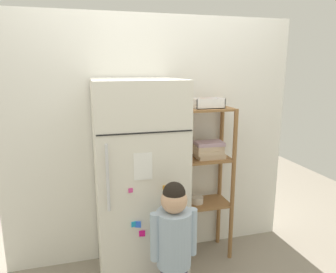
{
  "coord_description": "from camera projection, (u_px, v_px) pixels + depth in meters",
  "views": [
    {
      "loc": [
        -0.57,
        -2.2,
        1.66
      ],
      "look_at": [
        0.04,
        0.02,
        1.15
      ],
      "focal_mm": 33.32,
      "sensor_mm": 36.0,
      "label": 1
    }
  ],
  "objects": [
    {
      "name": "refrigerator",
      "position": [
        139.0,
        184.0,
        2.38
      ],
      "size": [
        0.63,
        0.65,
        1.58
      ],
      "color": "silver",
      "rests_on": "ground"
    },
    {
      "name": "kitchen_wall_back",
      "position": [
        153.0,
        141.0,
        2.69
      ],
      "size": [
        2.51,
        0.03,
        2.08
      ],
      "primitive_type": "cube",
      "color": "silver",
      "rests_on": "ground"
    },
    {
      "name": "child_standing",
      "position": [
        174.0,
        238.0,
        2.01
      ],
      "size": [
        0.31,
        0.23,
        0.97
      ],
      "color": "#4D4964",
      "rests_on": "ground"
    },
    {
      "name": "fruit_bin",
      "position": [
        207.0,
        104.0,
        2.55
      ],
      "size": [
        0.25,
        0.16,
        0.08
      ],
      "color": "white",
      "rests_on": "pantry_shelf_unit"
    },
    {
      "name": "pantry_shelf_unit",
      "position": [
        206.0,
        167.0,
        2.68
      ],
      "size": [
        0.43,
        0.29,
        1.34
      ],
      "color": "olive",
      "rests_on": "ground"
    },
    {
      "name": "ground_plane",
      "position": [
        164.0,
        273.0,
        2.58
      ],
      "size": [
        6.0,
        6.0,
        0.0
      ],
      "primitive_type": "plane",
      "color": "gray"
    }
  ]
}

